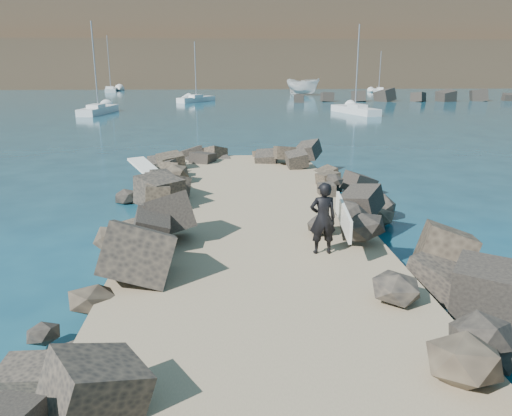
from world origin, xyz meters
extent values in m
plane|color=#0F384C|center=(0.00, 0.00, 0.00)|extent=(800.00, 800.00, 0.00)
cube|color=#8C7759|center=(0.00, -2.00, 0.30)|extent=(6.00, 26.00, 0.60)
cube|color=black|center=(-2.90, -1.50, 0.50)|extent=(2.60, 22.00, 1.00)
cube|color=black|center=(2.90, -1.50, 0.50)|extent=(2.60, 22.00, 1.00)
cube|color=black|center=(35.00, 55.00, 0.60)|extent=(52.00, 4.00, 1.20)
cube|color=#2D4919|center=(10.00, 160.00, 16.00)|extent=(360.00, 140.00, 32.00)
cube|color=white|center=(-3.24, 4.98, 1.04)|extent=(1.80, 2.38, 0.08)
imported|color=silver|center=(12.07, 70.01, 1.33)|extent=(6.14, 7.09, 2.66)
imported|color=black|center=(1.42, -1.55, 1.40)|extent=(0.59, 0.40, 1.60)
cube|color=white|center=(1.87, -1.55, 1.44)|extent=(0.22, 1.98, 0.62)
cube|color=silver|center=(-21.07, 82.17, 0.25)|extent=(3.25, 8.44, 0.80)
cylinder|color=gray|center=(-21.07, 82.17, 5.14)|extent=(0.12, 0.12, 9.07)
cube|color=silver|center=(-21.07, 81.19, 0.75)|extent=(1.71, 2.51, 0.44)
cube|color=silver|center=(31.45, 95.81, 0.25)|extent=(3.45, 5.80, 0.80)
cylinder|color=gray|center=(31.45, 95.81, 3.77)|extent=(0.12, 0.12, 6.35)
cube|color=silver|center=(31.45, 95.17, 0.75)|extent=(1.49, 1.85, 0.44)
cube|color=silver|center=(-13.09, 39.13, 0.25)|extent=(2.53, 7.45, 0.80)
cylinder|color=gray|center=(-13.09, 39.13, 4.62)|extent=(0.12, 0.12, 8.04)
cube|color=silver|center=(-13.09, 38.26, 0.75)|extent=(1.42, 2.18, 0.44)
cube|color=silver|center=(26.04, 75.05, 0.25)|extent=(2.12, 5.88, 0.80)
cylinder|color=gray|center=(26.04, 75.05, 3.77)|extent=(0.12, 0.12, 6.33)
cube|color=silver|center=(26.04, 74.37, 0.75)|extent=(1.15, 1.73, 0.44)
cube|color=silver|center=(12.23, 37.53, 0.25)|extent=(3.47, 7.20, 0.80)
cylinder|color=gray|center=(12.23, 37.53, 4.48)|extent=(0.12, 0.12, 7.76)
cube|color=silver|center=(12.23, 36.72, 0.75)|extent=(1.64, 2.21, 0.44)
cube|color=silver|center=(-4.28, 54.92, 0.25)|extent=(4.84, 5.85, 0.80)
cylinder|color=gray|center=(-4.28, 54.92, 4.04)|extent=(0.12, 0.12, 6.89)
cube|color=silver|center=(-4.28, 54.31, 0.75)|extent=(1.85, 2.00, 0.44)
camera|label=1|loc=(-0.68, -11.78, 4.59)|focal=35.00mm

